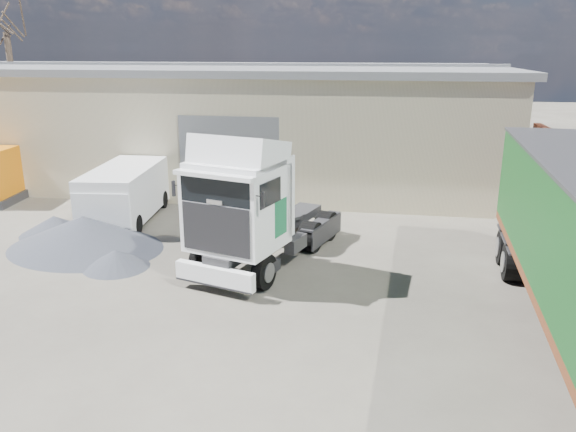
# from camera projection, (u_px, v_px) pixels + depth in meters

# --- Properties ---
(ground) EXTENTS (120.00, 120.00, 0.00)m
(ground) POSITION_uv_depth(u_px,v_px,m) (199.00, 328.00, 12.78)
(ground) COLOR #2C2924
(ground) RESTS_ON ground
(warehouse) EXTENTS (30.60, 12.60, 5.42)m
(warehouse) POSITION_uv_depth(u_px,v_px,m) (184.00, 120.00, 28.08)
(warehouse) COLOR #BFB393
(warehouse) RESTS_ON ground
(bare_tree) EXTENTS (4.00, 4.00, 9.60)m
(bare_tree) POSITION_uv_depth(u_px,v_px,m) (4.00, 15.00, 32.29)
(bare_tree) COLOR #382B21
(bare_tree) RESTS_ON ground
(tractor_unit) EXTENTS (3.87, 6.31, 4.03)m
(tractor_unit) POSITION_uv_depth(u_px,v_px,m) (252.00, 212.00, 15.73)
(tractor_unit) COLOR black
(tractor_unit) RESTS_ON ground
(panel_van) EXTENTS (2.48, 5.00, 1.97)m
(panel_van) POSITION_uv_depth(u_px,v_px,m) (124.00, 194.00, 20.35)
(panel_van) COLOR black
(panel_van) RESTS_ON ground
(gravel_heap) EXTENTS (6.04, 5.87, 1.07)m
(gravel_heap) POSITION_uv_depth(u_px,v_px,m) (83.00, 233.00, 17.78)
(gravel_heap) COLOR #20242B
(gravel_heap) RESTS_ON ground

